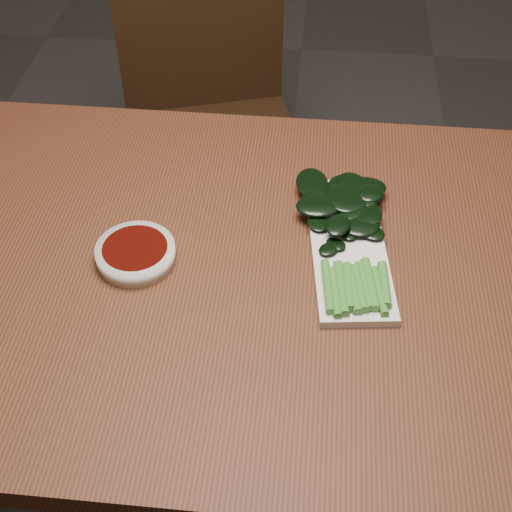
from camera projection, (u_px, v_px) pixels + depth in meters
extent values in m
plane|color=#333030|center=(255.00, 490.00, 1.64)|extent=(6.00, 6.00, 0.00)
cube|color=#482414|center=(255.00, 274.00, 1.12)|extent=(1.40, 0.80, 0.04)
cube|color=black|center=(216.00, 150.00, 1.83)|extent=(0.53, 0.53, 0.04)
cylinder|color=black|center=(162.00, 271.00, 1.84)|extent=(0.04, 0.04, 0.41)
cylinder|color=black|center=(299.00, 250.00, 1.89)|extent=(0.04, 0.04, 0.41)
cylinder|color=black|center=(148.00, 182.00, 2.09)|extent=(0.04, 0.04, 0.41)
cylinder|color=black|center=(269.00, 166.00, 2.15)|extent=(0.04, 0.04, 0.41)
cube|color=black|center=(200.00, 27.00, 1.79)|extent=(0.42, 0.16, 0.44)
cylinder|color=silver|center=(136.00, 254.00, 1.10)|extent=(0.12, 0.12, 0.03)
cylinder|color=#3D0A05|center=(135.00, 248.00, 1.09)|extent=(0.10, 0.10, 0.00)
cube|color=silver|center=(348.00, 247.00, 1.12)|extent=(0.15, 0.33, 0.01)
cylinder|color=#3E832D|center=(328.00, 286.00, 1.04)|extent=(0.02, 0.10, 0.01)
cylinder|color=#3E832D|center=(335.00, 292.00, 1.04)|extent=(0.02, 0.09, 0.01)
cylinder|color=#3E832D|center=(341.00, 288.00, 1.04)|extent=(0.03, 0.10, 0.01)
cylinder|color=#3E832D|center=(349.00, 286.00, 1.04)|extent=(0.02, 0.09, 0.02)
cylinder|color=#3E832D|center=(353.00, 290.00, 1.04)|extent=(0.03, 0.08, 0.01)
cylinder|color=#3E832D|center=(360.00, 288.00, 1.04)|extent=(0.03, 0.09, 0.02)
cylinder|color=#3E832D|center=(365.00, 286.00, 1.04)|extent=(0.03, 0.09, 0.01)
cylinder|color=#3E832D|center=(370.00, 284.00, 1.05)|extent=(0.03, 0.10, 0.01)
cylinder|color=#3E832D|center=(379.00, 291.00, 1.04)|extent=(0.03, 0.09, 0.01)
cylinder|color=#3E832D|center=(384.00, 284.00, 1.04)|extent=(0.02, 0.08, 0.01)
ellipsoid|color=black|center=(360.00, 224.00, 1.13)|extent=(0.07, 0.07, 0.01)
ellipsoid|color=black|center=(318.00, 206.00, 1.16)|extent=(0.08, 0.07, 0.01)
ellipsoid|color=black|center=(347.00, 197.00, 1.17)|extent=(0.07, 0.08, 0.01)
ellipsoid|color=black|center=(367.00, 210.00, 1.16)|extent=(0.04, 0.05, 0.01)
ellipsoid|color=black|center=(358.00, 190.00, 1.19)|extent=(0.06, 0.08, 0.01)
ellipsoid|color=black|center=(356.00, 209.00, 1.15)|extent=(0.08, 0.08, 0.01)
ellipsoid|color=black|center=(318.00, 223.00, 1.14)|extent=(0.05, 0.05, 0.01)
ellipsoid|color=black|center=(338.00, 225.00, 1.11)|extent=(0.05, 0.06, 0.01)
ellipsoid|color=black|center=(315.00, 200.00, 1.17)|extent=(0.06, 0.06, 0.01)
ellipsoid|color=black|center=(364.00, 197.00, 1.17)|extent=(0.06, 0.07, 0.01)
ellipsoid|color=black|center=(363.00, 188.00, 1.20)|extent=(0.09, 0.07, 0.01)
ellipsoid|color=black|center=(325.00, 191.00, 1.19)|extent=(0.04, 0.06, 0.01)
ellipsoid|color=black|center=(312.00, 183.00, 1.20)|extent=(0.07, 0.09, 0.01)
ellipsoid|color=black|center=(342.00, 183.00, 1.20)|extent=(0.06, 0.06, 0.01)
ellipsoid|color=black|center=(366.00, 216.00, 1.14)|extent=(0.07, 0.08, 0.01)
ellipsoid|color=black|center=(367.00, 212.00, 1.15)|extent=(0.07, 0.07, 0.01)
ellipsoid|color=black|center=(370.00, 193.00, 1.17)|extent=(0.07, 0.07, 0.01)
ellipsoid|color=black|center=(352.00, 182.00, 1.20)|extent=(0.07, 0.07, 0.01)
ellipsoid|color=black|center=(336.00, 244.00, 1.11)|extent=(0.04, 0.04, 0.01)
ellipsoid|color=black|center=(329.00, 249.00, 1.10)|extent=(0.04, 0.04, 0.01)
ellipsoid|color=black|center=(372.00, 232.00, 1.12)|extent=(0.06, 0.05, 0.01)
ellipsoid|color=black|center=(348.00, 232.00, 1.12)|extent=(0.04, 0.04, 0.01)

